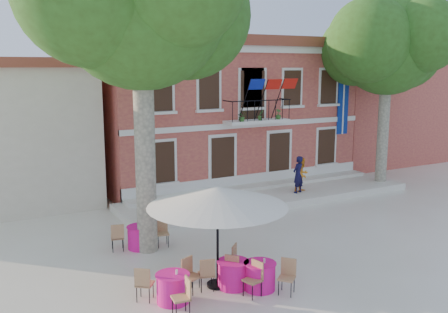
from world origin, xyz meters
TOP-DOWN VIEW (x-y plane):
  - ground at (0.00, 0.00)m, footprint 90.00×90.00m
  - main_building at (2.00, 9.99)m, footprint 13.50×9.59m
  - neighbor_east at (14.00, 11.00)m, footprint 9.40×9.40m
  - terrace at (2.00, 4.40)m, footprint 14.00×3.40m
  - plane_tree_west at (-5.18, 0.94)m, footprint 5.48×5.48m
  - plane_tree_east at (8.34, 3.77)m, footprint 4.81×4.81m
  - patio_umbrella at (-4.42, -2.61)m, footprint 3.85×3.85m
  - pedestrian_navy at (3.17, 3.82)m, footprint 0.73×0.60m
  - pedestrian_orange at (3.47, 3.93)m, footprint 0.91×0.79m
  - cafe_table_0 at (-3.51, -3.35)m, footprint 1.55×1.75m
  - cafe_table_1 at (-4.09, -2.88)m, footprint 1.82×1.80m
  - cafe_table_2 at (-5.90, -2.90)m, footprint 1.86×1.73m
  - cafe_table_3 at (-5.33, 1.24)m, footprint 1.97×0.90m

SIDE VIEW (x-z plane):
  - ground at x=0.00m, z-range 0.00..0.00m
  - terrace at x=2.00m, z-range 0.00..0.30m
  - cafe_table_0 at x=-3.51m, z-range -0.05..0.90m
  - cafe_table_3 at x=-5.33m, z-range -0.05..0.90m
  - cafe_table_1 at x=-4.09m, z-range -0.05..0.90m
  - cafe_table_2 at x=-5.90m, z-range -0.05..0.90m
  - pedestrian_orange at x=3.47m, z-range 0.30..1.90m
  - pedestrian_navy at x=3.17m, z-range 0.30..2.01m
  - patio_umbrella at x=-4.42m, z-range 1.14..4.00m
  - neighbor_east at x=14.00m, z-range 0.02..6.42m
  - main_building at x=2.00m, z-range 0.03..7.53m
  - plane_tree_east at x=8.34m, z-range 2.25..11.71m
  - plane_tree_west at x=-5.18m, z-range 2.56..13.33m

